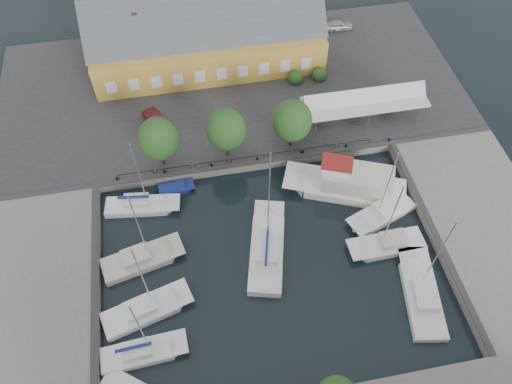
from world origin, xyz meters
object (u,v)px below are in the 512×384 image
Objects in this scene: warehouse at (202,38)px; east_boat_b at (388,245)px; center_sailboat at (267,250)px; launch_nw at (176,189)px; tent_canopy at (365,102)px; car_red at (157,122)px; east_boat_a at (382,214)px; west_boat_a at (141,206)px; trawler at (350,185)px; west_boat_c at (145,311)px; car_silver at (339,25)px; west_boat_b at (141,260)px; west_boat_d at (142,353)px; east_boat_c at (421,296)px.

warehouse is 33.63m from east_boat_b.
center_sailboat is 12.18m from launch_nw.
tent_canopy reaches higher than car_red.
east_boat_a is at bearing -60.67° from warehouse.
trawler is at bearing -4.70° from west_boat_a.
west_boat_c reaches higher than east_boat_a.
east_boat_b is (1.72, -7.31, -0.76)m from trawler.
car_red is 0.43× the size of east_boat_b.
west_boat_b reaches higher than car_silver.
west_boat_b is at bearing 140.19° from car_silver.
center_sailboat reaches higher than west_boat_c.
west_boat_c is (-23.62, -2.45, -0.00)m from east_boat_b.
launch_nw is (1.12, -8.70, -1.65)m from car_red.
west_boat_a is (-2.62, -10.39, -1.47)m from car_red.
launch_nw is at bearing 160.72° from east_boat_a.
east_boat_a is 26.69m from west_boat_d.
center_sailboat is at bearing 155.83° from car_silver.
launch_nw is (-24.34, -22.62, -1.56)m from car_silver.
west_boat_b is at bearing -126.34° from car_red.
trawler is at bearing 102.76° from east_boat_c.
west_boat_a is 1.03× the size of west_boat_d.
east_boat_c is (2.93, -12.94, -0.76)m from trawler.
east_boat_c reaches higher than west_boat_a.
warehouse is 6.35× the size of car_red.
east_boat_c is 28.73m from west_boat_a.
west_boat_c reaches higher than car_red.
trawler reaches higher than car_red.
west_boat_c is 2.81× the size of launch_nw.
car_silver is 29.02m from car_red.
east_boat_a is at bearing -62.77° from car_red.
warehouse is at bearing 31.79° from car_red.
east_boat_a is at bearing 175.52° from car_silver.
west_boat_a is 4.11m from launch_nw.
west_boat_a reaches higher than launch_nw.
center_sailboat is 14.66m from west_boat_d.
launch_nw is (3.91, 13.25, -0.17)m from west_boat_c.
west_boat_b is at bearing -109.21° from warehouse.
east_boat_b is at bearing -98.32° from tent_canopy.
launch_nw is (-19.72, 10.80, -0.17)m from east_boat_b.
west_boat_d is at bearing -123.62° from car_red.
west_boat_a reaches higher than trawler.
center_sailboat is at bearing -5.65° from west_boat_b.
center_sailboat is 3.56× the size of launch_nw.
warehouse reaches higher than west_boat_d.
east_boat_b is 1.04× the size of west_boat_d.
west_boat_b is at bearing -168.45° from trawler.
car_silver is 0.35× the size of west_boat_b.
west_boat_c reaches higher than trawler.
trawler is at bearing 11.55° from west_boat_b.
car_red is 0.38× the size of east_boat_c.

